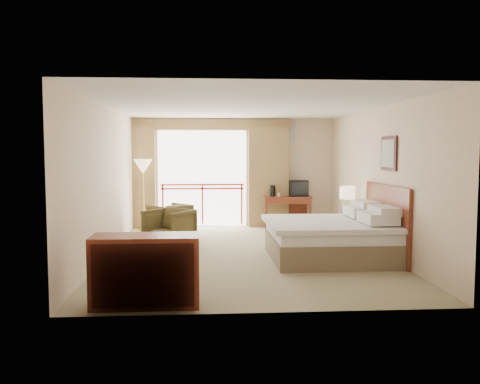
{
  "coord_description": "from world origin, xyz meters",
  "views": [
    {
      "loc": [
        -0.72,
        -9.28,
        1.89
      ],
      "look_at": [
        -0.06,
        0.4,
        1.11
      ],
      "focal_mm": 38.0,
      "sensor_mm": 36.0,
      "label": 1
    }
  ],
  "objects": [
    {
      "name": "book",
      "position": [
        -1.85,
        1.66,
        0.59
      ],
      "size": [
        0.29,
        0.29,
        0.02
      ],
      "primitive_type": "imported",
      "rotation": [
        0.0,
        0.0,
        0.72
      ],
      "color": "white",
      "rests_on": "side_table"
    },
    {
      "name": "curtain_right",
      "position": [
        0.85,
        3.35,
        1.25
      ],
      "size": [
        1.0,
        0.26,
        2.5
      ],
      "primitive_type": "cube",
      "color": "olive",
      "rests_on": "wall_back"
    },
    {
      "name": "armchair_far",
      "position": [
        -1.53,
        2.08,
        0.0
      ],
      "size": [
        1.1,
        1.1,
        0.72
      ],
      "primitive_type": "imported",
      "rotation": [
        0.0,
        0.0,
        -2.45
      ],
      "color": "#453A1D",
      "rests_on": "floor"
    },
    {
      "name": "ceiling",
      "position": [
        0.0,
        0.0,
        2.7
      ],
      "size": [
        7.0,
        7.0,
        0.0
      ],
      "primitive_type": "plane",
      "rotation": [
        3.14,
        0.0,
        0.0
      ],
      "color": "white",
      "rests_on": "wall_back"
    },
    {
      "name": "curtain_left",
      "position": [
        -2.45,
        3.35,
        1.25
      ],
      "size": [
        1.0,
        0.26,
        2.5
      ],
      "primitive_type": "cube",
      "color": "olive",
      "rests_on": "wall_back"
    },
    {
      "name": "wall_back",
      "position": [
        0.0,
        3.5,
        1.35
      ],
      "size": [
        5.0,
        0.0,
        5.0
      ],
      "primitive_type": "plane",
      "rotation": [
        1.57,
        0.0,
        0.0
      ],
      "color": "beige",
      "rests_on": "ground"
    },
    {
      "name": "cup",
      "position": [
        1.08,
        3.09,
        0.82
      ],
      "size": [
        0.08,
        0.08,
        0.09
      ],
      "primitive_type": "cylinder",
      "rotation": [
        0.0,
        0.0,
        -0.31
      ],
      "color": "white",
      "rests_on": "desk"
    },
    {
      "name": "floor_lamp",
      "position": [
        -2.2,
        2.86,
        1.46
      ],
      "size": [
        0.43,
        0.43,
        1.7
      ],
      "rotation": [
        0.0,
        0.0,
        0.11
      ],
      "color": "tan",
      "rests_on": "floor"
    },
    {
      "name": "table_lamp",
      "position": [
        2.14,
        0.76,
        1.04
      ],
      "size": [
        0.31,
        0.31,
        0.55
      ],
      "rotation": [
        0.0,
        0.0,
        0.08
      ],
      "color": "tan",
      "rests_on": "nightstand"
    },
    {
      "name": "floor",
      "position": [
        0.0,
        0.0,
        0.0
      ],
      "size": [
        7.0,
        7.0,
        0.0
      ],
      "primitive_type": "plane",
      "color": "gray",
      "rests_on": "ground"
    },
    {
      "name": "headboard",
      "position": [
        2.46,
        -0.6,
        0.65
      ],
      "size": [
        0.06,
        2.1,
        1.3
      ],
      "primitive_type": "cube",
      "color": "maroon",
      "rests_on": "wall_right"
    },
    {
      "name": "wall_front",
      "position": [
        0.0,
        -3.5,
        1.35
      ],
      "size": [
        5.0,
        0.0,
        5.0
      ],
      "primitive_type": "plane",
      "rotation": [
        -1.57,
        0.0,
        0.0
      ],
      "color": "beige",
      "rests_on": "ground"
    },
    {
      "name": "framed_art",
      "position": [
        2.47,
        -0.6,
        1.85
      ],
      "size": [
        0.04,
        0.72,
        0.6
      ],
      "color": "black",
      "rests_on": "wall_right"
    },
    {
      "name": "hvac_vent",
      "position": [
        1.3,
        3.47,
        2.35
      ],
      "size": [
        0.5,
        0.04,
        0.5
      ],
      "primitive_type": "cube",
      "color": "silver",
      "rests_on": "wall_back"
    },
    {
      "name": "dresser",
      "position": [
        -1.45,
        -3.11,
        0.43
      ],
      "size": [
        1.3,
        0.55,
        0.87
      ],
      "rotation": [
        0.0,
        0.0,
        0.01
      ],
      "color": "maroon",
      "rests_on": "floor"
    },
    {
      "name": "valance",
      "position": [
        -0.8,
        3.38,
        2.55
      ],
      "size": [
        4.4,
        0.22,
        0.28
      ],
      "primitive_type": "cube",
      "color": "olive",
      "rests_on": "wall_back"
    },
    {
      "name": "coffee_maker",
      "position": [
        0.93,
        3.14,
        0.91
      ],
      "size": [
        0.14,
        0.14,
        0.28
      ],
      "primitive_type": "cylinder",
      "rotation": [
        0.0,
        0.0,
        -0.11
      ],
      "color": "black",
      "rests_on": "desk"
    },
    {
      "name": "armchair_near",
      "position": [
        -1.45,
        0.81,
        0.0
      ],
      "size": [
        1.12,
        1.12,
        0.74
      ],
      "primitive_type": "imported",
      "rotation": [
        0.0,
        0.0,
        -0.61
      ],
      "color": "#453A1D",
      "rests_on": "floor"
    },
    {
      "name": "phone",
      "position": [
        2.09,
        0.56,
        0.65
      ],
      "size": [
        0.21,
        0.18,
        0.08
      ],
      "primitive_type": "cube",
      "rotation": [
        0.0,
        0.0,
        0.32
      ],
      "color": "black",
      "rests_on": "nightstand"
    },
    {
      "name": "desk",
      "position": [
        1.28,
        3.19,
        0.6
      ],
      "size": [
        1.18,
        0.57,
        0.77
      ],
      "rotation": [
        0.0,
        0.0,
        -0.08
      ],
      "color": "maroon",
      "rests_on": "floor"
    },
    {
      "name": "side_table",
      "position": [
        -1.85,
        1.66,
        0.4
      ],
      "size": [
        0.54,
        0.54,
        0.59
      ],
      "rotation": [
        0.0,
        0.0,
        -0.1
      ],
      "color": "black",
      "rests_on": "floor"
    },
    {
      "name": "wall_right",
      "position": [
        2.5,
        0.0,
        1.35
      ],
      "size": [
        0.0,
        7.0,
        7.0
      ],
      "primitive_type": "plane",
      "rotation": [
        1.57,
        0.0,
        -1.57
      ],
      "color": "beige",
      "rests_on": "ground"
    },
    {
      "name": "tv",
      "position": [
        1.58,
        3.13,
        0.97
      ],
      "size": [
        0.44,
        0.35,
        0.4
      ],
      "rotation": [
        0.0,
        0.0,
        0.01
      ],
      "color": "black",
      "rests_on": "desk"
    },
    {
      "name": "wastebasket",
      "position": [
        1.0,
        2.55,
        0.15
      ],
      "size": [
        0.27,
        0.27,
        0.3
      ],
      "primitive_type": "cylinder",
      "rotation": [
        0.0,
        0.0,
        0.13
      ],
      "color": "black",
      "rests_on": "floor"
    },
    {
      "name": "balcony_door",
      "position": [
        -0.8,
        3.48,
        1.2
      ],
      "size": [
        2.4,
        0.0,
        2.4
      ],
      "primitive_type": "plane",
      "rotation": [
        1.57,
        0.0,
        0.0
      ],
      "color": "white",
      "rests_on": "wall_back"
    },
    {
      "name": "wall_left",
      "position": [
        -2.5,
        0.0,
        1.35
      ],
      "size": [
        0.0,
        7.0,
        7.0
      ],
      "primitive_type": "plane",
      "rotation": [
        1.57,
        0.0,
        1.57
      ],
      "color": "beige",
      "rests_on": "ground"
    },
    {
      "name": "bed",
      "position": [
        1.5,
        -0.6,
        0.38
      ],
      "size": [
        2.13,
        2.06,
        0.97
      ],
      "color": "brown",
      "rests_on": "floor"
    },
    {
      "name": "balcony_railing",
      "position": [
        -0.8,
        3.46,
        0.81
      ],
      "size": [
        2.09,
        0.03,
        1.02
      ],
      "color": "#AD210E",
      "rests_on": "wall_back"
    },
    {
      "name": "nightstand",
      "position": [
        2.14,
        0.71,
        0.31
      ],
      "size": [
        0.44,
        0.52,
        0.62
      ],
      "primitive_type": "cube",
      "rotation": [
        0.0,
        0.0,
        0.02
      ],
      "color": "maroon",
      "rests_on": "floor"
    }
  ]
}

